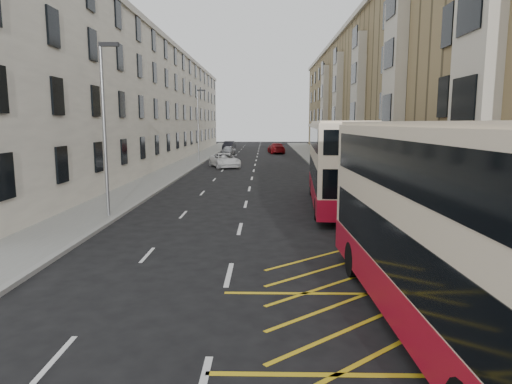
{
  "coord_description": "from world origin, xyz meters",
  "views": [
    {
      "loc": [
        1.08,
        -9.23,
        4.56
      ],
      "look_at": [
        0.73,
        8.4,
        1.86
      ],
      "focal_mm": 32.0,
      "sensor_mm": 36.0,
      "label": 1
    }
  ],
  "objects_px": {
    "double_decker_rear": "(337,164)",
    "car_dark": "(229,146)",
    "double_decker_front": "(449,228)",
    "pedestrian_far": "(434,217)",
    "street_lamp_near": "(105,121)",
    "white_van": "(225,160)",
    "street_lamp_far": "(199,122)",
    "car_silver": "(228,151)",
    "car_red": "(276,148)"
  },
  "relations": [
    {
      "from": "double_decker_rear",
      "to": "car_dark",
      "type": "relative_size",
      "value": 2.61
    },
    {
      "from": "double_decker_front",
      "to": "pedestrian_far",
      "type": "relative_size",
      "value": 6.31
    },
    {
      "from": "street_lamp_near",
      "to": "double_decker_rear",
      "type": "distance_m",
      "value": 12.07
    },
    {
      "from": "street_lamp_near",
      "to": "pedestrian_far",
      "type": "distance_m",
      "value": 14.87
    },
    {
      "from": "double_decker_rear",
      "to": "pedestrian_far",
      "type": "xyz_separation_m",
      "value": [
        2.36,
        -7.95,
        -1.29
      ]
    },
    {
      "from": "street_lamp_near",
      "to": "double_decker_rear",
      "type": "xyz_separation_m",
      "value": [
        11.35,
        3.43,
        -2.28
      ]
    },
    {
      "from": "pedestrian_far",
      "to": "white_van",
      "type": "relative_size",
      "value": 0.35
    },
    {
      "from": "double_decker_rear",
      "to": "white_van",
      "type": "relative_size",
      "value": 2.27
    },
    {
      "from": "double_decker_front",
      "to": "pedestrian_far",
      "type": "xyz_separation_m",
      "value": [
        2.36,
        7.18,
        -1.27
      ]
    },
    {
      "from": "double_decker_front",
      "to": "double_decker_rear",
      "type": "distance_m",
      "value": 15.13
    },
    {
      "from": "street_lamp_near",
      "to": "street_lamp_far",
      "type": "height_order",
      "value": "same"
    },
    {
      "from": "street_lamp_far",
      "to": "car_silver",
      "type": "xyz_separation_m",
      "value": [
        2.25,
        12.5,
        -3.97
      ]
    },
    {
      "from": "street_lamp_far",
      "to": "double_decker_front",
      "type": "bearing_deg",
      "value": -74.77
    },
    {
      "from": "street_lamp_far",
      "to": "car_red",
      "type": "distance_m",
      "value": 19.32
    },
    {
      "from": "double_decker_front",
      "to": "car_dark",
      "type": "distance_m",
      "value": 66.49
    },
    {
      "from": "car_silver",
      "to": "car_red",
      "type": "height_order",
      "value": "car_red"
    },
    {
      "from": "white_van",
      "to": "car_red",
      "type": "relative_size",
      "value": 0.98
    },
    {
      "from": "car_red",
      "to": "street_lamp_near",
      "type": "bearing_deg",
      "value": 72.34
    },
    {
      "from": "street_lamp_far",
      "to": "car_dark",
      "type": "bearing_deg",
      "value": 86.53
    },
    {
      "from": "double_decker_front",
      "to": "white_van",
      "type": "bearing_deg",
      "value": 100.58
    },
    {
      "from": "car_silver",
      "to": "double_decker_front",
      "type": "bearing_deg",
      "value": -70.49
    },
    {
      "from": "street_lamp_far",
      "to": "double_decker_front",
      "type": "xyz_separation_m",
      "value": [
        11.35,
        -41.7,
        -2.3
      ]
    },
    {
      "from": "pedestrian_far",
      "to": "car_red",
      "type": "relative_size",
      "value": 0.35
    },
    {
      "from": "pedestrian_far",
      "to": "car_dark",
      "type": "relative_size",
      "value": 0.41
    },
    {
      "from": "pedestrian_far",
      "to": "double_decker_rear",
      "type": "bearing_deg",
      "value": -37.38
    },
    {
      "from": "street_lamp_far",
      "to": "car_red",
      "type": "relative_size",
      "value": 1.52
    },
    {
      "from": "double_decker_rear",
      "to": "car_dark",
      "type": "bearing_deg",
      "value": 104.99
    },
    {
      "from": "double_decker_front",
      "to": "car_red",
      "type": "xyz_separation_m",
      "value": [
        -2.26,
        58.31,
        -1.57
      ]
    },
    {
      "from": "double_decker_front",
      "to": "car_silver",
      "type": "relative_size",
      "value": 2.96
    },
    {
      "from": "street_lamp_far",
      "to": "pedestrian_far",
      "type": "relative_size",
      "value": 4.37
    },
    {
      "from": "street_lamp_far",
      "to": "white_van",
      "type": "relative_size",
      "value": 1.55
    },
    {
      "from": "street_lamp_near",
      "to": "street_lamp_far",
      "type": "relative_size",
      "value": 1.0
    },
    {
      "from": "pedestrian_far",
      "to": "double_decker_front",
      "type": "bearing_deg",
      "value": 107.83
    },
    {
      "from": "street_lamp_near",
      "to": "white_van",
      "type": "bearing_deg",
      "value": 82.52
    },
    {
      "from": "pedestrian_far",
      "to": "white_van",
      "type": "bearing_deg",
      "value": -34.63
    },
    {
      "from": "double_decker_rear",
      "to": "car_red",
      "type": "height_order",
      "value": "double_decker_rear"
    },
    {
      "from": "car_dark",
      "to": "double_decker_rear",
      "type": "bearing_deg",
      "value": -74.17
    },
    {
      "from": "car_dark",
      "to": "car_red",
      "type": "xyz_separation_m",
      "value": [
        7.63,
        -7.43,
        0.02
      ]
    },
    {
      "from": "car_silver",
      "to": "car_dark",
      "type": "distance_m",
      "value": 11.56
    },
    {
      "from": "street_lamp_far",
      "to": "car_silver",
      "type": "bearing_deg",
      "value": 79.79
    },
    {
      "from": "car_silver",
      "to": "car_dark",
      "type": "height_order",
      "value": "car_dark"
    },
    {
      "from": "street_lamp_far",
      "to": "car_red",
      "type": "bearing_deg",
      "value": 61.31
    },
    {
      "from": "double_decker_front",
      "to": "white_van",
      "type": "xyz_separation_m",
      "value": [
        -8.05,
        36.87,
        -1.61
      ]
    },
    {
      "from": "street_lamp_far",
      "to": "double_decker_rear",
      "type": "height_order",
      "value": "street_lamp_far"
    },
    {
      "from": "car_silver",
      "to": "street_lamp_near",
      "type": "bearing_deg",
      "value": -83.05
    },
    {
      "from": "white_van",
      "to": "car_dark",
      "type": "xyz_separation_m",
      "value": [
        -1.85,
        28.86,
        0.02
      ]
    },
    {
      "from": "car_dark",
      "to": "double_decker_front",
      "type": "bearing_deg",
      "value": -76.67
    },
    {
      "from": "double_decker_front",
      "to": "car_red",
      "type": "relative_size",
      "value": 2.2
    },
    {
      "from": "double_decker_rear",
      "to": "car_silver",
      "type": "relative_size",
      "value": 3.01
    },
    {
      "from": "double_decker_front",
      "to": "car_dark",
      "type": "xyz_separation_m",
      "value": [
        -9.89,
        65.73,
        -1.59
      ]
    }
  ]
}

